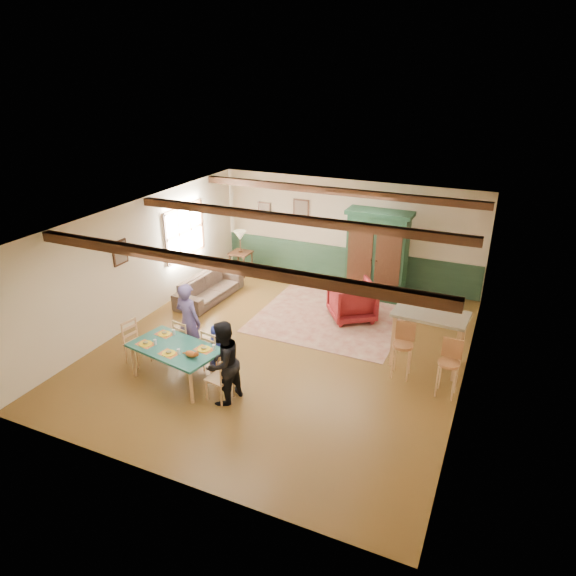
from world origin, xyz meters
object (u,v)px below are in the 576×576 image
at_px(dining_chair_far_left, 187,339).
at_px(armoire, 377,255).
at_px(bar_stool_right, 448,369).
at_px(dining_chair_far_right, 215,350).
at_px(person_child, 218,347).
at_px(armchair, 352,300).
at_px(end_table, 241,263).
at_px(person_man, 188,321).
at_px(sofa, 209,288).
at_px(dining_chair_end_left, 137,343).
at_px(cat, 191,353).
at_px(dining_table, 176,363).
at_px(person_woman, 223,363).
at_px(dining_chair_end_right, 220,377).
at_px(bar_stool_left, 402,351).
at_px(table_lamp, 240,242).
at_px(counter_table, 428,340).

height_order(dining_chair_far_left, armoire, armoire).
bearing_deg(bar_stool_right, dining_chair_far_right, -163.75).
xyz_separation_m(person_child, bar_stool_right, (4.08, 0.86, 0.06)).
height_order(person_child, armchair, person_child).
distance_m(armchair, end_table, 3.84).
height_order(person_man, sofa, person_man).
relative_size(dining_chair_end_left, bar_stool_right, 0.83).
relative_size(person_man, cat, 4.79).
relative_size(dining_chair_end_left, armchair, 0.89).
relative_size(dining_table, person_woman, 1.09).
relative_size(cat, armoire, 0.15).
relative_size(dining_table, dining_chair_end_right, 1.89).
bearing_deg(bar_stool_left, dining_chair_far_left, -167.27).
xyz_separation_m(dining_chair_end_right, cat, (-0.55, 0.01, 0.33)).
xyz_separation_m(dining_chair_far_left, armchair, (2.40, 3.00, 0.01)).
relative_size(dining_chair_end_left, end_table, 1.33).
relative_size(person_man, person_child, 1.72).
distance_m(person_man, table_lamp, 4.44).
distance_m(dining_chair_end_right, table_lamp, 5.81).
relative_size(person_man, bar_stool_left, 1.50).
height_order(sofa, end_table, end_table).
relative_size(dining_chair_far_right, armoire, 0.39).
relative_size(armoire, sofa, 1.10).
distance_m(dining_chair_end_right, cat, 0.65).
distance_m(dining_chair_far_right, bar_stool_left, 3.46).
relative_size(cat, counter_table, 0.24).
height_order(dining_chair_far_left, dining_chair_end_left, same).
bearing_deg(armchair, dining_table, 25.09).
bearing_deg(person_child, armchair, -108.32).
bearing_deg(dining_chair_far_left, bar_stool_right, -160.27).
distance_m(dining_chair_end_left, dining_chair_end_right, 2.10).
relative_size(cat, table_lamp, 0.55).
relative_size(dining_chair_far_left, person_woman, 0.58).
xyz_separation_m(end_table, counter_table, (5.51, -2.69, 0.23)).
relative_size(dining_chair_far_right, sofa, 0.43).
relative_size(person_child, cat, 2.79).
xyz_separation_m(dining_chair_far_right, table_lamp, (-1.91, 4.47, 0.52)).
xyz_separation_m(person_woman, counter_table, (2.95, 2.56, -0.19)).
relative_size(bar_stool_left, bar_stool_right, 1.01).
relative_size(dining_chair_end_right, person_man, 0.55).
bearing_deg(person_man, dining_chair_end_right, 152.70).
distance_m(dining_table, dining_chair_far_left, 0.76).
distance_m(dining_chair_end_left, person_woman, 2.21).
relative_size(armchair, end_table, 1.49).
xyz_separation_m(dining_chair_far_right, sofa, (-1.85, 2.72, -0.14)).
bearing_deg(dining_chair_end_left, counter_table, -56.64).
bearing_deg(person_woman, dining_chair_far_right, -130.27).
bearing_deg(bar_stool_left, sofa, 160.99).
xyz_separation_m(dining_chair_far_left, person_man, (0.01, 0.07, 0.35)).
bearing_deg(counter_table, person_woman, -139.03).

